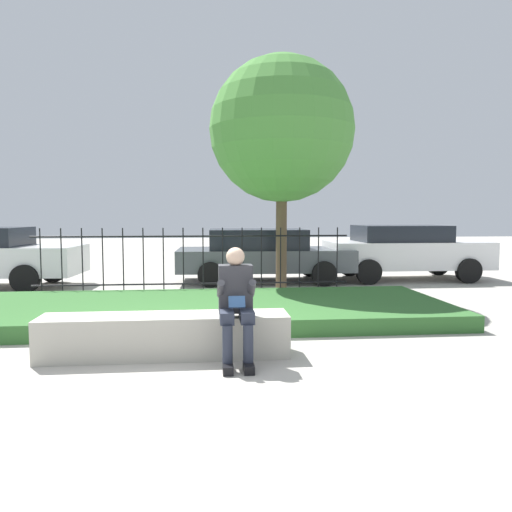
{
  "coord_description": "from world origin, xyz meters",
  "views": [
    {
      "loc": [
        0.26,
        -5.81,
        1.66
      ],
      "look_at": [
        1.03,
        1.85,
        1.02
      ],
      "focal_mm": 35.0,
      "sensor_mm": 36.0,
      "label": 1
    }
  ],
  "objects_px": {
    "stone_bench": "(165,338)",
    "car_parked_right": "(405,251)",
    "tree_behind_fence": "(282,130)",
    "car_parked_center": "(262,254)",
    "person_seated_reader": "(236,300)"
  },
  "relations": [
    {
      "from": "stone_bench",
      "to": "tree_behind_fence",
      "type": "xyz_separation_m",
      "value": [
        2.06,
        4.6,
        3.19
      ]
    },
    {
      "from": "car_parked_center",
      "to": "tree_behind_fence",
      "type": "height_order",
      "value": "tree_behind_fence"
    },
    {
      "from": "tree_behind_fence",
      "to": "person_seated_reader",
      "type": "bearing_deg",
      "value": -104.29
    },
    {
      "from": "car_parked_right",
      "to": "stone_bench",
      "type": "bearing_deg",
      "value": -130.28
    },
    {
      "from": "stone_bench",
      "to": "car_parked_center",
      "type": "relative_size",
      "value": 0.67
    },
    {
      "from": "car_parked_right",
      "to": "tree_behind_fence",
      "type": "height_order",
      "value": "tree_behind_fence"
    },
    {
      "from": "car_parked_center",
      "to": "person_seated_reader",
      "type": "bearing_deg",
      "value": -97.34
    },
    {
      "from": "stone_bench",
      "to": "tree_behind_fence",
      "type": "distance_m",
      "value": 5.97
    },
    {
      "from": "stone_bench",
      "to": "person_seated_reader",
      "type": "xyz_separation_m",
      "value": [
        0.81,
        -0.32,
        0.49
      ]
    },
    {
      "from": "car_parked_center",
      "to": "tree_behind_fence",
      "type": "bearing_deg",
      "value": -82.17
    },
    {
      "from": "tree_behind_fence",
      "to": "car_parked_center",
      "type": "bearing_deg",
      "value": 96.29
    },
    {
      "from": "stone_bench",
      "to": "car_parked_right",
      "type": "distance_m",
      "value": 8.51
    },
    {
      "from": "car_parked_center",
      "to": "car_parked_right",
      "type": "xyz_separation_m",
      "value": [
        3.67,
        0.02,
        0.05
      ]
    },
    {
      "from": "stone_bench",
      "to": "car_parked_center",
      "type": "height_order",
      "value": "car_parked_center"
    },
    {
      "from": "car_parked_right",
      "to": "tree_behind_fence",
      "type": "xyz_separation_m",
      "value": [
        -3.47,
        -1.84,
        2.66
      ]
    }
  ]
}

